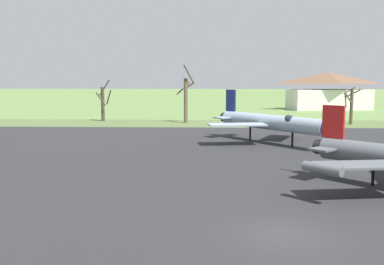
{
  "coord_description": "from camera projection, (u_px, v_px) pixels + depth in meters",
  "views": [
    {
      "loc": [
        -3.41,
        -19.48,
        7.14
      ],
      "look_at": [
        -5.01,
        20.71,
        2.21
      ],
      "focal_mm": 40.8,
      "sensor_mm": 36.0,
      "label": 1
    }
  ],
  "objects": [
    {
      "name": "bare_tree_far_left",
      "position": [
        103.0,
        102.0,
        73.62
      ],
      "size": [
        2.65,
        2.66,
        7.09
      ],
      "color": "#42382D",
      "rests_on": "ground"
    },
    {
      "name": "asphalt_apron",
      "position": [
        250.0,
        164.0,
        36.58
      ],
      "size": [
        96.68,
        55.53,
        0.05
      ],
      "primitive_type": "cube",
      "color": "#28282B",
      "rests_on": "ground"
    },
    {
      "name": "grass_verge_strip",
      "position": [
        230.0,
        124.0,
        70.06
      ],
      "size": [
        156.68,
        12.0,
        0.06
      ],
      "primitive_type": "cube",
      "color": "#526738",
      "rests_on": "ground"
    },
    {
      "name": "visitor_building",
      "position": [
        329.0,
        91.0,
        103.2
      ],
      "size": [
        20.05,
        12.03,
        8.74
      ],
      "color": "silver",
      "rests_on": "ground"
    },
    {
      "name": "ground_plane",
      "position": [
        283.0,
        235.0,
        20.06
      ],
      "size": [
        600.0,
        600.0,
        0.0
      ],
      "primitive_type": "plane",
      "color": "#607F42"
    },
    {
      "name": "bare_tree_left_of_center",
      "position": [
        186.0,
        97.0,
        70.68
      ],
      "size": [
        3.22,
        3.13,
        9.45
      ],
      "color": "brown",
      "rests_on": "ground"
    },
    {
      "name": "bare_tree_center",
      "position": [
        351.0,
        104.0,
        68.54
      ],
      "size": [
        2.74,
        2.57,
        5.97
      ],
      "color": "brown",
      "rests_on": "ground"
    },
    {
      "name": "jet_fighter_front_right",
      "position": [
        272.0,
        122.0,
        47.97
      ],
      "size": [
        13.26,
        14.83,
        5.88
      ],
      "color": "#8EA3B2",
      "rests_on": "ground"
    }
  ]
}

